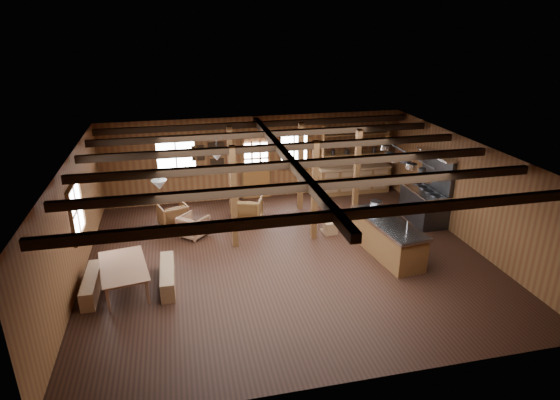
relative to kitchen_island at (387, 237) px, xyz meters
name	(u,v)px	position (x,y,z in m)	size (l,w,h in m)	color
room	(287,208)	(-2.59, 0.33, 0.92)	(10.04, 9.04, 2.84)	black
ceiling_joists	(286,156)	(-2.59, 0.51, 2.20)	(9.80, 8.82, 0.18)	black
timber_posts	(288,180)	(-2.07, 2.41, 0.92)	(3.95, 2.35, 2.80)	#442B13
back_door	(256,173)	(-2.59, 4.78, 0.40)	(1.02, 0.08, 2.15)	brown
window_back_left	(176,157)	(-5.19, 4.79, 1.12)	(1.32, 0.06, 1.32)	white
window_back_right	(294,150)	(-1.29, 4.79, 1.12)	(1.02, 0.06, 1.32)	white
window_left	(76,210)	(-7.55, 0.83, 1.12)	(0.14, 1.24, 1.32)	white
notice_boards	(211,154)	(-4.09, 4.79, 1.16)	(1.08, 0.03, 0.90)	beige
back_counter	(354,176)	(0.81, 4.54, 0.12)	(2.55, 0.60, 2.45)	brown
pendant_lamps	(191,169)	(-4.84, 1.33, 1.77)	(1.86, 2.36, 0.66)	#313133
pot_rack	(403,160)	(0.61, 0.72, 1.83)	(0.37, 3.00, 0.42)	#313133
kitchen_island	(387,237)	(0.00, 0.00, 0.00)	(1.17, 2.59, 1.20)	brown
step_stool	(330,228)	(-1.05, 1.47, -0.30)	(0.40, 0.29, 0.36)	brown
commercial_range	(426,200)	(2.06, 1.76, 0.19)	(0.87, 1.70, 2.10)	#313133
dining_table	(126,277)	(-6.49, -0.28, -0.17)	(1.76, 0.98, 0.62)	brown
bench_wall	(92,285)	(-7.24, -0.28, -0.26)	(0.29, 1.57, 0.43)	brown
bench_aisle	(168,276)	(-5.58, -0.28, -0.25)	(0.31, 1.63, 0.45)	brown
armchair_a	(173,215)	(-5.41, 2.99, -0.12)	(0.76, 0.78, 0.71)	brown
armchair_b	(248,209)	(-3.19, 2.90, -0.10)	(0.80, 0.82, 0.75)	brown
armchair_c	(193,226)	(-4.86, 2.17, -0.16)	(0.68, 0.70, 0.64)	brown
counter_pot	(376,204)	(0.04, 0.91, 0.56)	(0.32, 0.32, 0.19)	silver
bowl	(373,214)	(-0.25, 0.47, 0.49)	(0.25, 0.25, 0.06)	silver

